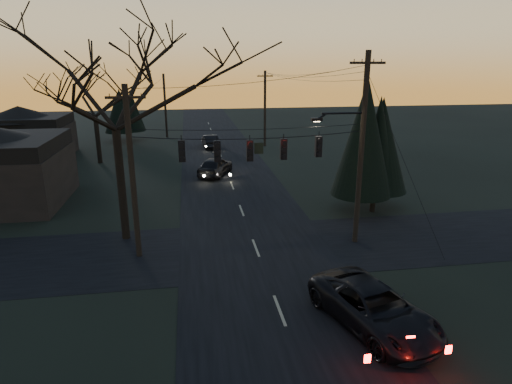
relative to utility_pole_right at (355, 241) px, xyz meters
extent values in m
plane|color=black|center=(-5.50, -10.00, 0.00)|extent=(160.00, 160.00, 0.00)
cube|color=black|center=(-5.50, 10.00, 0.01)|extent=(8.00, 120.00, 0.02)
cube|color=black|center=(-5.50, 0.00, 0.01)|extent=(60.00, 7.00, 0.02)
cylinder|color=black|center=(-5.75, 0.00, 6.10)|extent=(11.50, 0.04, 0.04)
cylinder|color=black|center=(-12.45, 2.49, 3.03)|extent=(0.44, 0.44, 6.06)
cylinder|color=black|center=(3.00, 4.54, 0.80)|extent=(0.36, 0.36, 1.60)
cone|color=black|center=(3.00, 4.54, 4.57)|extent=(4.05, 4.05, 6.75)
cylinder|color=black|center=(-17.35, 22.01, 2.25)|extent=(0.44, 0.44, 4.50)
cylinder|color=black|center=(-16.12, 34.33, 0.80)|extent=(0.36, 0.36, 1.60)
cone|color=black|center=(-16.12, 34.33, 3.56)|extent=(3.59, 3.59, 4.72)
cube|color=black|center=(-25.50, 26.00, 1.60)|extent=(9.00, 7.00, 3.20)
imported|color=black|center=(-2.30, -7.54, 0.77)|extent=(4.07, 6.07, 1.55)
imported|color=black|center=(-6.59, 15.44, 0.81)|extent=(3.65, 5.11, 1.62)
imported|color=black|center=(-6.30, 28.12, 0.72)|extent=(1.85, 4.48, 1.44)
camera|label=1|loc=(-8.76, -20.50, 9.47)|focal=30.00mm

